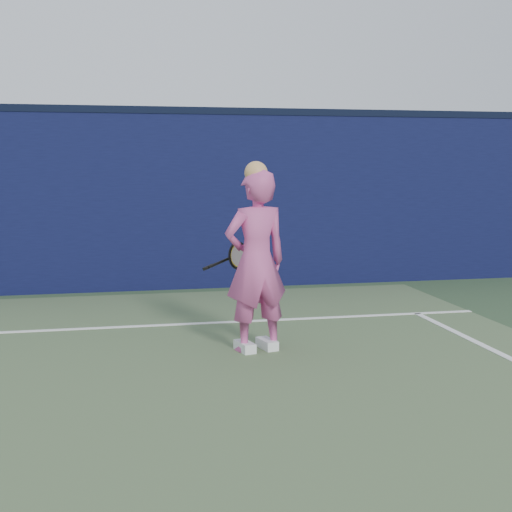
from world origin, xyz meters
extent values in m
cube|color=black|center=(0.00, 6.50, 1.25)|extent=(24.00, 0.40, 2.50)
cube|color=black|center=(0.00, 6.50, 2.55)|extent=(24.00, 0.42, 0.10)
imported|color=#CB4F93|center=(2.55, 2.76, 0.88)|extent=(0.72, 0.56, 1.75)
sphere|color=tan|center=(2.55, 2.76, 1.72)|extent=(0.22, 0.22, 0.22)
cube|color=white|center=(2.67, 2.79, 0.05)|extent=(0.18, 0.30, 0.10)
cube|color=white|center=(2.44, 2.73, 0.05)|extent=(0.18, 0.30, 0.10)
torus|color=black|center=(2.46, 3.21, 0.88)|extent=(0.26, 0.22, 0.29)
torus|color=yellow|center=(2.46, 3.21, 0.88)|extent=(0.21, 0.17, 0.24)
cylinder|color=beige|center=(2.46, 3.21, 0.88)|extent=(0.20, 0.16, 0.24)
cylinder|color=black|center=(2.26, 3.15, 0.82)|extent=(0.25, 0.15, 0.10)
cylinder|color=black|center=(2.14, 3.11, 0.78)|extent=(0.12, 0.09, 0.06)
camera|label=1|loc=(1.17, -3.86, 1.81)|focal=50.00mm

